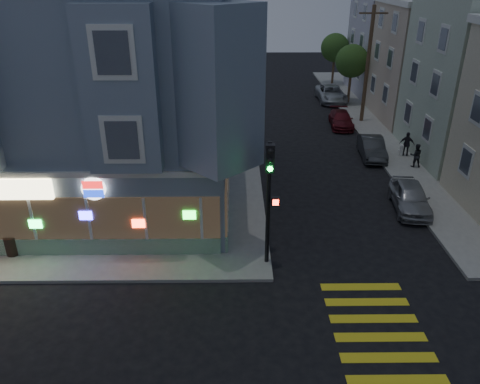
{
  "coord_description": "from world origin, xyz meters",
  "views": [
    {
      "loc": [
        1.46,
        -13.64,
        11.61
      ],
      "look_at": [
        1.68,
        5.87,
        2.25
      ],
      "focal_mm": 35.0,
      "sensor_mm": 36.0,
      "label": 1
    }
  ],
  "objects_px": {
    "street_tree_near": "(352,61)",
    "pedestrian_a": "(416,155)",
    "utility_pole": "(368,64)",
    "parked_car_c": "(341,119)",
    "traffic_signal": "(270,185)",
    "parked_car_a": "(410,197)",
    "parked_car_b": "(372,148)",
    "trash_can": "(12,245)",
    "street_tree_far": "(335,48)",
    "parked_car_d": "(331,94)",
    "pedestrian_b": "(407,144)",
    "fire_hydrant": "(402,150)"
  },
  "relations": [
    {
      "from": "parked_car_c",
      "to": "pedestrian_b",
      "type": "bearing_deg",
      "value": -62.03
    },
    {
      "from": "traffic_signal",
      "to": "pedestrian_a",
      "type": "bearing_deg",
      "value": 48.79
    },
    {
      "from": "street_tree_near",
      "to": "traffic_signal",
      "type": "height_order",
      "value": "traffic_signal"
    },
    {
      "from": "parked_car_c",
      "to": "pedestrian_a",
      "type": "bearing_deg",
      "value": -67.24
    },
    {
      "from": "street_tree_far",
      "to": "parked_car_b",
      "type": "xyz_separation_m",
      "value": [
        -1.5,
        -22.01,
        -3.25
      ]
    },
    {
      "from": "pedestrian_a",
      "to": "traffic_signal",
      "type": "relative_size",
      "value": 0.28
    },
    {
      "from": "parked_car_c",
      "to": "parked_car_d",
      "type": "bearing_deg",
      "value": 89.83
    },
    {
      "from": "pedestrian_b",
      "to": "parked_car_a",
      "type": "relative_size",
      "value": 0.39
    },
    {
      "from": "trash_can",
      "to": "traffic_signal",
      "type": "bearing_deg",
      "value": -4.18
    },
    {
      "from": "parked_car_b",
      "to": "parked_car_d",
      "type": "bearing_deg",
      "value": 94.72
    },
    {
      "from": "utility_pole",
      "to": "trash_can",
      "type": "distance_m",
      "value": 28.88
    },
    {
      "from": "street_tree_far",
      "to": "fire_hydrant",
      "type": "height_order",
      "value": "street_tree_far"
    },
    {
      "from": "utility_pole",
      "to": "traffic_signal",
      "type": "distance_m",
      "value": 22.77
    },
    {
      "from": "street_tree_near",
      "to": "parked_car_d",
      "type": "relative_size",
      "value": 1.0
    },
    {
      "from": "parked_car_d",
      "to": "traffic_signal",
      "type": "relative_size",
      "value": 0.97
    },
    {
      "from": "street_tree_near",
      "to": "pedestrian_a",
      "type": "height_order",
      "value": "street_tree_near"
    },
    {
      "from": "parked_car_a",
      "to": "traffic_signal",
      "type": "relative_size",
      "value": 0.78
    },
    {
      "from": "utility_pole",
      "to": "traffic_signal",
      "type": "height_order",
      "value": "utility_pole"
    },
    {
      "from": "street_tree_far",
      "to": "parked_car_b",
      "type": "bearing_deg",
      "value": -93.9
    },
    {
      "from": "utility_pole",
      "to": "parked_car_a",
      "type": "bearing_deg",
      "value": -94.76
    },
    {
      "from": "parked_car_b",
      "to": "parked_car_c",
      "type": "height_order",
      "value": "parked_car_b"
    },
    {
      "from": "parked_car_a",
      "to": "fire_hydrant",
      "type": "relative_size",
      "value": 5.32
    },
    {
      "from": "parked_car_d",
      "to": "street_tree_far",
      "type": "bearing_deg",
      "value": 77.88
    },
    {
      "from": "utility_pole",
      "to": "street_tree_far",
      "type": "relative_size",
      "value": 1.7
    },
    {
      "from": "utility_pole",
      "to": "parked_car_d",
      "type": "distance_m",
      "value": 8.04
    },
    {
      "from": "parked_car_b",
      "to": "trash_can",
      "type": "height_order",
      "value": "parked_car_b"
    },
    {
      "from": "pedestrian_a",
      "to": "parked_car_d",
      "type": "distance_m",
      "value": 17.02
    },
    {
      "from": "street_tree_far",
      "to": "parked_car_d",
      "type": "distance_m",
      "value": 8.01
    },
    {
      "from": "street_tree_near",
      "to": "parked_car_b",
      "type": "bearing_deg",
      "value": -96.11
    },
    {
      "from": "pedestrian_b",
      "to": "parked_car_a",
      "type": "xyz_separation_m",
      "value": [
        -2.3,
        -7.5,
        -0.24
      ]
    },
    {
      "from": "parked_car_d",
      "to": "parked_car_b",
      "type": "bearing_deg",
      "value": -90.33
    },
    {
      "from": "parked_car_c",
      "to": "parked_car_b",
      "type": "bearing_deg",
      "value": -79.68
    },
    {
      "from": "pedestrian_a",
      "to": "street_tree_far",
      "type": "bearing_deg",
      "value": -81.22
    },
    {
      "from": "parked_car_c",
      "to": "traffic_signal",
      "type": "height_order",
      "value": "traffic_signal"
    },
    {
      "from": "street_tree_far",
      "to": "pedestrian_b",
      "type": "relative_size",
      "value": 3.24
    },
    {
      "from": "parked_car_b",
      "to": "parked_car_c",
      "type": "distance_m",
      "value": 6.84
    },
    {
      "from": "utility_pole",
      "to": "trash_can",
      "type": "bearing_deg",
      "value": -135.58
    },
    {
      "from": "street_tree_far",
      "to": "fire_hydrant",
      "type": "distance_m",
      "value": 22.35
    },
    {
      "from": "pedestrian_b",
      "to": "parked_car_c",
      "type": "relative_size",
      "value": 0.39
    },
    {
      "from": "parked_car_b",
      "to": "trash_can",
      "type": "bearing_deg",
      "value": -143.18
    },
    {
      "from": "utility_pole",
      "to": "street_tree_far",
      "type": "height_order",
      "value": "utility_pole"
    },
    {
      "from": "street_tree_far",
      "to": "pedestrian_b",
      "type": "distance_m",
      "value": 22.32
    },
    {
      "from": "parked_car_a",
      "to": "utility_pole",
      "type": "bearing_deg",
      "value": 92.07
    },
    {
      "from": "traffic_signal",
      "to": "parked_car_b",
      "type": "bearing_deg",
      "value": 60.4
    },
    {
      "from": "parked_car_c",
      "to": "street_tree_far",
      "type": "bearing_deg",
      "value": 86.5
    },
    {
      "from": "street_tree_far",
      "to": "pedestrian_a",
      "type": "bearing_deg",
      "value": -88.28
    },
    {
      "from": "street_tree_far",
      "to": "pedestrian_a",
      "type": "xyz_separation_m",
      "value": [
        0.72,
        -24.07,
        -3.03
      ]
    },
    {
      "from": "street_tree_near",
      "to": "utility_pole",
      "type": "bearing_deg",
      "value": -91.91
    },
    {
      "from": "pedestrian_b",
      "to": "parked_car_c",
      "type": "height_order",
      "value": "pedestrian_b"
    },
    {
      "from": "street_tree_near",
      "to": "street_tree_far",
      "type": "height_order",
      "value": "same"
    }
  ]
}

